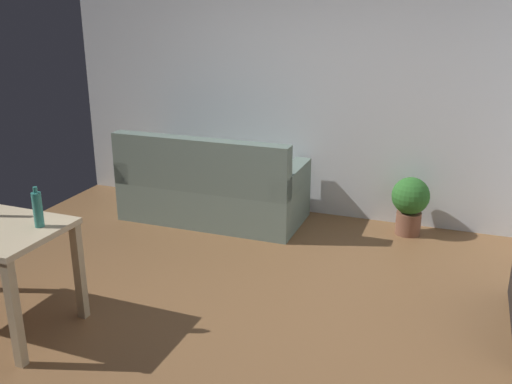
# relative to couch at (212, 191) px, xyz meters

# --- Properties ---
(ground_plane) EXTENTS (5.20, 4.40, 0.02)m
(ground_plane) POSITION_rel_couch_xyz_m (0.79, -1.59, -0.32)
(ground_plane) COLOR brown
(wall_rear) EXTENTS (5.20, 0.10, 2.70)m
(wall_rear) POSITION_rel_couch_xyz_m (0.79, 0.61, 1.04)
(wall_rear) COLOR silver
(wall_rear) RESTS_ON ground_plane
(couch) EXTENTS (1.83, 0.84, 0.92)m
(couch) POSITION_rel_couch_xyz_m (0.00, 0.00, 0.00)
(couch) COLOR slate
(couch) RESTS_ON ground_plane
(potted_plant) EXTENTS (0.36, 0.36, 0.57)m
(potted_plant) POSITION_rel_couch_xyz_m (1.95, 0.31, 0.02)
(potted_plant) COLOR brown
(potted_plant) RESTS_ON ground_plane
(bottle_tall) EXTENTS (0.06, 0.06, 0.27)m
(bottle_tall) POSITION_rel_couch_xyz_m (-0.19, -2.27, 0.57)
(bottle_tall) COLOR teal
(bottle_tall) RESTS_ON desk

